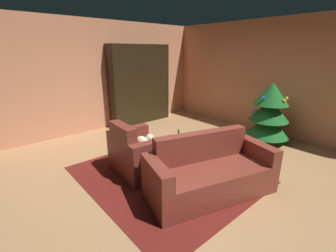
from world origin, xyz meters
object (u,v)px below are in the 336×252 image
object	(u,v)px
couch_red	(210,174)
decorated_tree	(269,112)
bookshelf_unit	(143,85)
coffee_table	(169,153)
armchair_red	(138,154)
book_stack_on_table	(168,147)
bottle_on_table	(178,141)

from	to	relation	value
couch_red	decorated_tree	bearing A→B (deg)	99.47
couch_red	bookshelf_unit	bearing A→B (deg)	158.60
coffee_table	bookshelf_unit	bearing A→B (deg)	151.73
armchair_red	bookshelf_unit	bearing A→B (deg)	142.68
couch_red	book_stack_on_table	world-z (taller)	couch_red
bookshelf_unit	coffee_table	size ratio (longest dim) A/B	3.29
bottle_on_table	couch_red	bearing A→B (deg)	-4.82
bottle_on_table	decorated_tree	bearing A→B (deg)	83.04
bookshelf_unit	book_stack_on_table	bearing A→B (deg)	-28.27
coffee_table	book_stack_on_table	bearing A→B (deg)	151.32
bottle_on_table	bookshelf_unit	bearing A→B (deg)	154.86
bookshelf_unit	bottle_on_table	distance (m)	3.12
couch_red	decorated_tree	distance (m)	2.53
decorated_tree	couch_red	bearing A→B (deg)	-80.53
bookshelf_unit	couch_red	distance (m)	3.83
bookshelf_unit	armchair_red	world-z (taller)	bookshelf_unit
armchair_red	coffee_table	size ratio (longest dim) A/B	1.58
decorated_tree	coffee_table	bearing A→B (deg)	-97.31
couch_red	coffee_table	world-z (taller)	couch_red
bookshelf_unit	book_stack_on_table	xyz separation A→B (m)	(2.73, -1.47, -0.55)
coffee_table	decorated_tree	size ratio (longest dim) A/B	0.48
coffee_table	decorated_tree	distance (m)	2.61
couch_red	book_stack_on_table	size ratio (longest dim) A/B	8.60
armchair_red	couch_red	bearing A→B (deg)	19.69
bookshelf_unit	decorated_tree	bearing A→B (deg)	19.47
armchair_red	decorated_tree	distance (m)	2.99
couch_red	bottle_on_table	bearing A→B (deg)	175.18
bookshelf_unit	armchair_red	bearing A→B (deg)	-37.32
couch_red	coffee_table	size ratio (longest dim) A/B	3.02
book_stack_on_table	bottle_on_table	bearing A→B (deg)	66.62
book_stack_on_table	decorated_tree	distance (m)	2.59
bookshelf_unit	bottle_on_table	size ratio (longest dim) A/B	6.66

